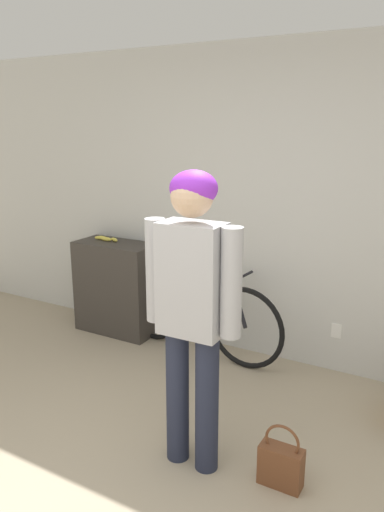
# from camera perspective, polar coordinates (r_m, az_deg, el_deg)

# --- Properties ---
(wall_back) EXTENTS (8.00, 0.07, 2.60)m
(wall_back) POSITION_cam_1_polar(r_m,az_deg,el_deg) (4.13, 9.80, 5.47)
(wall_back) COLOR silver
(wall_back) RESTS_ON ground_plane
(side_shelf) EXTENTS (0.78, 0.38, 0.88)m
(side_shelf) POSITION_cam_1_polar(r_m,az_deg,el_deg) (4.85, -8.56, -3.55)
(side_shelf) COLOR #38332D
(side_shelf) RESTS_ON ground_plane
(person) EXTENTS (0.58, 0.25, 1.73)m
(person) POSITION_cam_1_polar(r_m,az_deg,el_deg) (2.73, 0.02, -4.55)
(person) COLOR #23283D
(person) RESTS_ON ground_plane
(bicycle) EXTENTS (1.69, 0.46, 0.77)m
(bicycle) POSITION_cam_1_polar(r_m,az_deg,el_deg) (4.36, 0.37, -6.45)
(bicycle) COLOR black
(bicycle) RESTS_ON ground_plane
(banana) EXTENTS (0.29, 0.08, 0.04)m
(banana) POSITION_cam_1_polar(r_m,az_deg,el_deg) (4.82, -9.75, 1.96)
(banana) COLOR #EAD64C
(banana) RESTS_ON side_shelf
(handbag) EXTENTS (0.24, 0.11, 0.38)m
(handbag) POSITION_cam_1_polar(r_m,az_deg,el_deg) (3.04, 10.13, -22.38)
(handbag) COLOR brown
(handbag) RESTS_ON ground_plane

